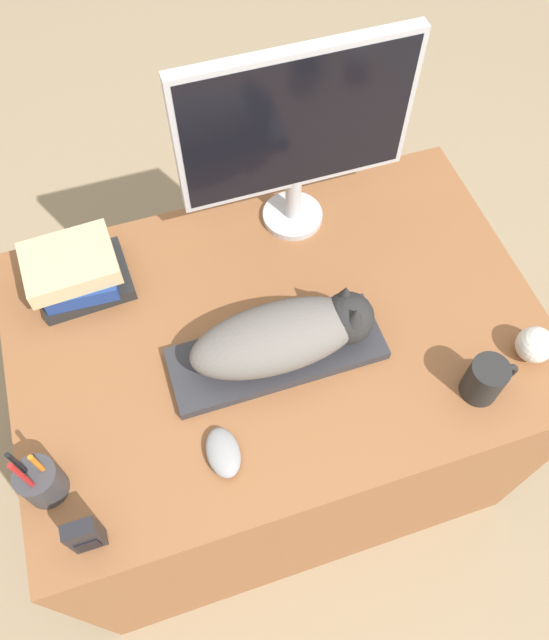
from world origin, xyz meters
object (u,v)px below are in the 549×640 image
(book_stack, at_px, (77,271))
(pen_cup, at_px, (41,481))
(baseball, at_px, (535,345))
(coffee_mug, at_px, (486,379))
(monitor, at_px, (296,130))
(cat, at_px, (290,334))
(computer_mouse, at_px, (223,452))
(keyboard, at_px, (277,354))
(phone, at_px, (85,536))

(book_stack, bearing_deg, pen_cup, -107.14)
(baseball, bearing_deg, coffee_mug, -162.61)
(monitor, relative_size, baseball, 6.52)
(cat, height_order, pen_cup, pen_cup)
(monitor, distance_m, computer_mouse, 0.65)
(keyboard, bearing_deg, book_stack, 139.57)
(computer_mouse, relative_size, coffee_mug, 0.93)
(cat, height_order, computer_mouse, cat)
(coffee_mug, distance_m, phone, 0.79)
(coffee_mug, bearing_deg, computer_mouse, 176.90)
(baseball, distance_m, book_stack, 0.97)
(monitor, height_order, coffee_mug, monitor)
(cat, relative_size, phone, 3.67)
(coffee_mug, relative_size, baseball, 1.43)
(keyboard, bearing_deg, baseball, -17.24)
(computer_mouse, height_order, pen_cup, pen_cup)
(keyboard, bearing_deg, coffee_mug, -28.56)
(keyboard, bearing_deg, pen_cup, -164.81)
(keyboard, xyz_separation_m, phone, (-0.43, -0.25, 0.04))
(keyboard, distance_m, book_stack, 0.47)
(coffee_mug, bearing_deg, pen_cup, 175.56)
(monitor, xyz_separation_m, coffee_mug, (0.21, -0.54, -0.22))
(cat, distance_m, phone, 0.52)
(keyboard, xyz_separation_m, book_stack, (-0.35, 0.30, 0.04))
(cat, height_order, monitor, monitor)
(baseball, height_order, phone, phone)
(computer_mouse, height_order, book_stack, book_stack)
(computer_mouse, bearing_deg, coffee_mug, -3.10)
(coffee_mug, bearing_deg, phone, -176.18)
(pen_cup, height_order, book_stack, pen_cup)
(keyboard, relative_size, computer_mouse, 4.35)
(computer_mouse, bearing_deg, baseball, 1.24)
(monitor, distance_m, pen_cup, 0.83)
(keyboard, distance_m, cat, 0.07)
(keyboard, bearing_deg, computer_mouse, -133.62)
(coffee_mug, xyz_separation_m, book_stack, (-0.72, 0.50, 0.01))
(computer_mouse, xyz_separation_m, baseball, (0.66, 0.01, 0.02))
(baseball, bearing_deg, pen_cup, 178.65)
(cat, height_order, phone, cat)
(monitor, relative_size, computer_mouse, 4.88)
(cat, height_order, book_stack, cat)
(keyboard, relative_size, book_stack, 2.08)
(cat, height_order, coffee_mug, cat)
(monitor, distance_m, baseball, 0.65)
(pen_cup, distance_m, baseball, 0.99)
(monitor, distance_m, phone, 0.86)
(computer_mouse, distance_m, phone, 0.28)
(pen_cup, bearing_deg, phone, -63.07)
(coffee_mug, bearing_deg, monitor, 111.61)
(coffee_mug, bearing_deg, baseball, 17.39)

